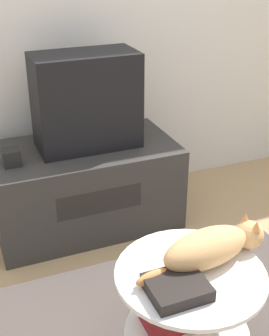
# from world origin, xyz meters

# --- Properties ---
(tv_stand) EXTENTS (1.05, 0.58, 0.50)m
(tv_stand) POSITION_xyz_m (-0.04, 1.11, 0.25)
(tv_stand) COLOR #33302D
(tv_stand) RESTS_ON ground_plane
(tv) EXTENTS (0.56, 0.29, 0.52)m
(tv) POSITION_xyz_m (-0.00, 1.12, 0.76)
(tv) COLOR black
(tv) RESTS_ON tv_stand
(speaker) EXTENTS (0.09, 0.09, 0.09)m
(speaker) POSITION_xyz_m (-0.44, 1.03, 0.54)
(speaker) COLOR black
(speaker) RESTS_ON tv_stand
(coffee_table) EXTENTS (0.57, 0.57, 0.43)m
(coffee_table) POSITION_xyz_m (0.03, -0.03, 0.29)
(coffee_table) COLOR #B2B2B7
(coffee_table) RESTS_ON rug
(dvd_box) EXTENTS (0.21, 0.18, 0.05)m
(dvd_box) POSITION_xyz_m (-0.06, -0.11, 0.47)
(dvd_box) COLOR black
(dvd_box) RESTS_ON coffee_table
(cat) EXTENTS (0.57, 0.21, 0.14)m
(cat) POSITION_xyz_m (0.14, -0.01, 0.52)
(cat) COLOR tan
(cat) RESTS_ON coffee_table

